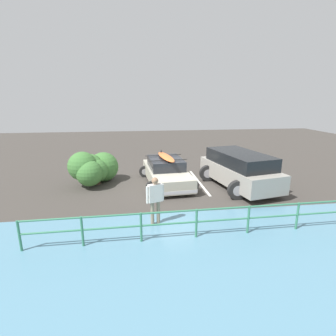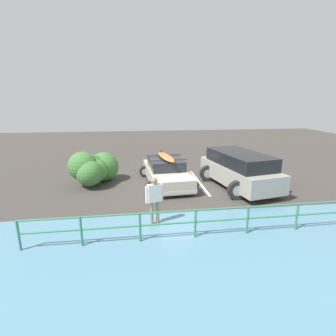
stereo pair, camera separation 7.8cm
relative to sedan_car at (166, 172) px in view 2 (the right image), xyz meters
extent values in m
cube|color=#423D38|center=(-0.19, 0.43, -0.60)|extent=(44.00, 44.00, 0.02)
cube|color=silver|center=(-1.66, 0.04, -0.59)|extent=(0.12, 4.04, 0.00)
cube|color=#B7B29E|center=(0.00, 0.04, -0.13)|extent=(2.11, 4.44, 0.59)
cube|color=#23262B|center=(0.01, -0.13, 0.41)|extent=(1.72, 2.19, 0.48)
cube|color=silver|center=(-0.17, 2.15, -0.31)|extent=(1.81, 0.24, 0.14)
cube|color=silver|center=(0.16, -2.07, -0.31)|extent=(1.81, 0.24, 0.14)
cylinder|color=black|center=(-1.01, 1.31, -0.29)|extent=(0.60, 0.18, 0.60)
cylinder|color=#99999E|center=(-1.01, 1.31, -0.29)|extent=(0.33, 0.19, 0.33)
cylinder|color=black|center=(0.80, 1.45, -0.29)|extent=(0.60, 0.18, 0.60)
cylinder|color=#99999E|center=(0.80, 1.45, -0.29)|extent=(0.33, 0.19, 0.33)
cylinder|color=black|center=(-0.80, -1.36, -0.29)|extent=(0.60, 0.18, 0.60)
cylinder|color=#99999E|center=(-0.80, -1.36, -0.29)|extent=(0.33, 0.19, 0.33)
cylinder|color=black|center=(1.00, -1.22, -0.29)|extent=(0.60, 0.18, 0.60)
cylinder|color=#99999E|center=(1.00, -1.22, -0.29)|extent=(0.33, 0.19, 0.33)
cylinder|color=black|center=(-0.03, 0.44, 0.69)|extent=(1.86, 0.17, 0.03)
cylinder|color=black|center=(0.05, -0.70, 0.69)|extent=(1.86, 0.17, 0.03)
ellipsoid|color=orange|center=(0.01, -0.04, 0.75)|extent=(0.82, 2.40, 0.09)
cone|color=black|center=(0.14, -0.97, 0.86)|extent=(0.10, 0.10, 0.14)
cube|color=#9E998E|center=(-3.32, 1.03, 0.08)|extent=(2.69, 4.73, 0.82)
cube|color=black|center=(-3.32, 1.03, 0.78)|extent=(2.35, 3.74, 0.59)
cylinder|color=black|center=(-2.87, -1.25, 0.18)|extent=(0.75, 0.32, 0.73)
cylinder|color=black|center=(-4.52, 2.15, -0.19)|extent=(0.81, 0.22, 0.81)
cylinder|color=#99999E|center=(-4.52, 2.15, -0.19)|extent=(0.45, 0.23, 0.45)
cylinder|color=black|center=(-2.66, 2.52, -0.19)|extent=(0.81, 0.22, 0.81)
cylinder|color=#99999E|center=(-2.66, 2.52, -0.19)|extent=(0.45, 0.23, 0.45)
cylinder|color=black|center=(-3.99, -0.47, -0.19)|extent=(0.81, 0.22, 0.81)
cylinder|color=#99999E|center=(-3.99, -0.47, -0.19)|extent=(0.45, 0.23, 0.45)
cylinder|color=black|center=(-2.13, -0.10, -0.19)|extent=(0.81, 0.22, 0.81)
cylinder|color=#99999E|center=(-2.13, -0.10, -0.19)|extent=(0.45, 0.23, 0.45)
cylinder|color=gray|center=(0.81, 4.23, -0.19)|extent=(0.12, 0.12, 0.80)
cylinder|color=gray|center=(1.01, 4.30, -0.19)|extent=(0.12, 0.12, 0.80)
cube|color=silver|center=(0.91, 4.26, 0.51)|extent=(0.50, 0.32, 0.60)
sphere|color=#9E7556|center=(0.91, 4.26, 0.93)|extent=(0.22, 0.22, 0.22)
cylinder|color=silver|center=(0.65, 4.18, 0.48)|extent=(0.08, 0.08, 0.57)
cylinder|color=silver|center=(1.17, 4.35, 0.48)|extent=(0.08, 0.08, 0.57)
cylinder|color=#387F5B|center=(-3.56, 5.25, -0.14)|extent=(0.07, 0.07, 0.91)
cylinder|color=#387F5B|center=(-1.90, 5.28, -0.14)|extent=(0.07, 0.07, 0.91)
cylinder|color=#387F5B|center=(-0.24, 5.31, -0.14)|extent=(0.07, 0.07, 0.91)
cylinder|color=#387F5B|center=(1.42, 5.34, -0.14)|extent=(0.07, 0.07, 0.91)
cylinder|color=#387F5B|center=(3.08, 5.37, -0.14)|extent=(0.07, 0.07, 0.91)
cylinder|color=#387F5B|center=(4.74, 5.40, -0.14)|extent=(0.07, 0.07, 0.91)
cylinder|color=#387F5B|center=(-0.24, 5.31, 0.29)|extent=(9.97, 0.23, 0.06)
cylinder|color=#387F5B|center=(-0.24, 5.31, -0.09)|extent=(9.97, 0.23, 0.06)
cylinder|color=#4C3828|center=(3.41, -0.32, -0.41)|extent=(0.35, 0.35, 0.37)
sphere|color=#427A38|center=(3.40, -0.14, 0.14)|extent=(1.16, 1.16, 1.16)
sphere|color=#427A38|center=(3.62, 0.34, 0.16)|extent=(1.22, 1.22, 1.22)
sphere|color=#427A38|center=(3.95, 0.04, 0.43)|extent=(1.36, 1.36, 1.36)
sphere|color=#427A38|center=(3.67, -0.35, 0.25)|extent=(1.31, 1.31, 1.31)
sphere|color=#427A38|center=(3.10, -0.84, 0.13)|extent=(1.49, 1.49, 1.49)
camera|label=1|loc=(1.56, 12.32, 3.52)|focal=28.00mm
camera|label=2|loc=(1.48, 12.33, 3.52)|focal=28.00mm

